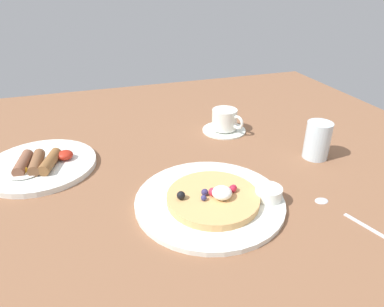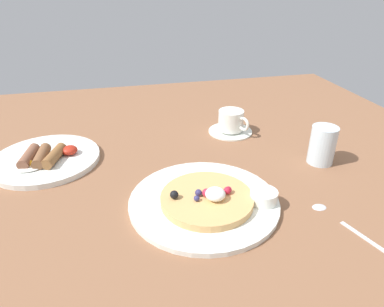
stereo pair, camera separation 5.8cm
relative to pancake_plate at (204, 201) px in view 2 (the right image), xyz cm
name	(u,v)px [view 2 (the right image)]	position (x,y,z in cm)	size (l,w,h in cm)	color
ground_plane	(163,177)	(-6.02, 14.22, -2.03)	(159.78, 138.32, 3.00)	brown
pancake_plate	(204,201)	(0.00, 0.00, 0.00)	(29.88, 29.88, 1.06)	white
pancake_with_berries	(207,198)	(0.39, -1.13, 1.46)	(18.25, 18.25, 3.81)	tan
syrup_ramekin	(264,196)	(11.14, -3.54, 1.82)	(5.37, 5.37, 2.51)	white
breakfast_plate	(46,159)	(-33.07, 25.39, 0.14)	(25.55, 25.55, 1.33)	white
fried_breakfast	(43,157)	(-33.07, 23.37, 1.93)	(14.37, 10.45, 2.77)	brown
coffee_saucer	(230,131)	(16.38, 31.56, -0.09)	(12.52, 12.52, 0.87)	white
coffee_cup	(231,120)	(16.47, 31.40, 3.30)	(7.15, 9.54, 5.70)	white
teaspoon	(337,218)	(23.07, -10.51, -0.29)	(6.31, 16.33, 0.60)	silver
water_glass	(322,145)	(31.81, 9.89, 4.11)	(6.13, 6.13, 9.29)	silver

